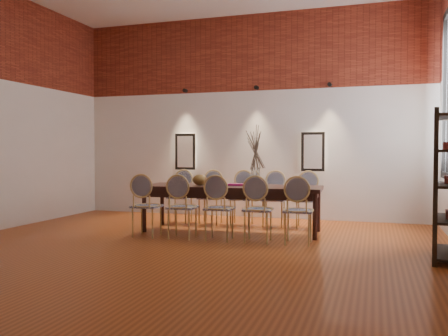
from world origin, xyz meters
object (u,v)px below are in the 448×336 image
(chair_near_b, at_px, (182,207))
(chair_near_c, at_px, (219,208))
(chair_far_e, at_px, (307,200))
(chair_far_c, at_px, (242,198))
(dining_table, at_px, (231,209))
(chair_near_e, at_px, (298,211))
(vase, at_px, (255,177))
(book, at_px, (236,185))
(chair_near_a, at_px, (147,206))
(chair_near_d, at_px, (258,209))
(chair_far_a, at_px, (180,197))
(chair_far_d, at_px, (274,199))
(chair_far_b, at_px, (210,198))
(bowl, at_px, (200,180))

(chair_near_b, relative_size, chair_near_c, 1.00)
(chair_far_e, bearing_deg, chair_far_c, -0.00)
(dining_table, xyz_separation_m, chair_far_e, (1.11, 0.80, 0.09))
(dining_table, bearing_deg, chair_near_e, -32.80)
(vase, relative_size, book, 1.15)
(chair_near_a, bearing_deg, chair_near_b, 0.00)
(chair_near_b, bearing_deg, book, 51.22)
(chair_near_a, distance_m, chair_near_d, 1.73)
(chair_far_a, relative_size, book, 3.62)
(chair_near_e, bearing_deg, chair_far_d, 111.20)
(chair_far_a, xyz_separation_m, chair_far_e, (2.30, 0.12, 0.00))
(chair_near_a, relative_size, chair_near_d, 1.00)
(chair_far_c, bearing_deg, vase, 117.93)
(dining_table, height_order, chair_far_d, chair_far_d)
(chair_far_a, bearing_deg, book, 150.55)
(chair_far_a, xyz_separation_m, chair_far_b, (0.58, 0.03, 0.00))
(chair_near_d, bearing_deg, chair_near_e, 0.00)
(chair_near_a, height_order, chair_far_d, same)
(chair_near_e, bearing_deg, chair_far_a, 147.20)
(chair_near_e, bearing_deg, chair_far_c, 127.80)
(chair_far_e, bearing_deg, bowl, 25.37)
(chair_far_b, bearing_deg, chair_far_c, -180.00)
(chair_far_d, bearing_deg, chair_far_a, -0.00)
(dining_table, relative_size, book, 11.09)
(chair_near_d, xyz_separation_m, chair_far_d, (-0.07, 1.49, 0.00))
(chair_far_a, bearing_deg, dining_table, 147.20)
(chair_near_a, distance_m, chair_far_c, 1.88)
(chair_near_a, height_order, chair_far_a, same)
(chair_far_b, relative_size, vase, 3.13)
(chair_far_a, xyz_separation_m, bowl, (0.67, -0.76, 0.37))
(chair_near_a, xyz_separation_m, chair_far_d, (1.65, 1.57, 0.00))
(dining_table, bearing_deg, chair_far_a, 147.20)
(dining_table, xyz_separation_m, chair_near_b, (-0.54, -0.77, 0.09))
(dining_table, relative_size, chair_near_e, 3.07)
(chair_near_a, bearing_deg, chair_far_d, 40.67)
(chair_near_d, height_order, bowl, chair_near_d)
(chair_far_b, bearing_deg, vase, 142.56)
(chair_near_c, height_order, chair_far_b, same)
(bowl, bearing_deg, dining_table, 8.37)
(chair_far_b, xyz_separation_m, vase, (1.01, -0.69, 0.43))
(chair_near_e, height_order, chair_far_e, same)
(chair_far_a, bearing_deg, vase, 154.34)
(chair_far_b, bearing_deg, chair_far_e, 180.00)
(chair_far_b, bearing_deg, dining_table, 127.80)
(chair_far_a, bearing_deg, chair_far_b, -180.00)
(chair_near_d, relative_size, chair_far_e, 1.00)
(chair_near_d, bearing_deg, chair_near_a, 180.00)
(chair_far_d, distance_m, vase, 0.88)
(chair_near_c, relative_size, chair_far_c, 1.00)
(chair_near_b, relative_size, chair_far_e, 1.00)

